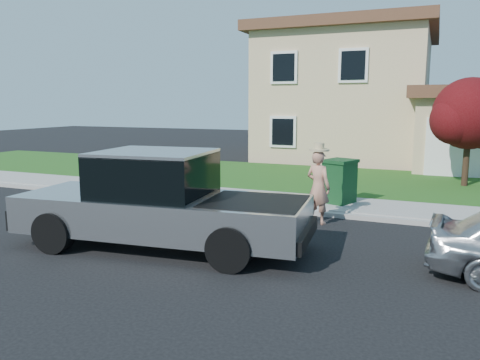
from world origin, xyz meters
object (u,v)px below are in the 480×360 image
pickup_truck (161,203)px  trash_bin (339,181)px  ornamental_tree (471,117)px  woman (318,186)px

pickup_truck → trash_bin: pickup_truck is taller
ornamental_tree → woman: bearing=-118.5°
ornamental_tree → trash_bin: ornamental_tree is taller
woman → trash_bin: 1.97m
pickup_truck → trash_bin: (2.66, 5.14, -0.15)m
pickup_truck → trash_bin: bearing=56.7°
woman → ornamental_tree: bearing=-96.2°
pickup_truck → ornamental_tree: (6.16, 9.90, 1.55)m
woman → ornamental_tree: ornamental_tree is taller
pickup_truck → ornamental_tree: 11.76m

